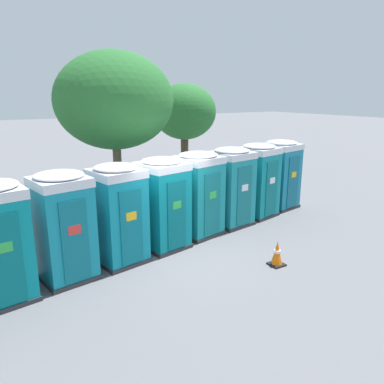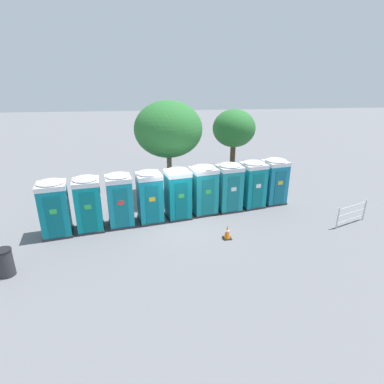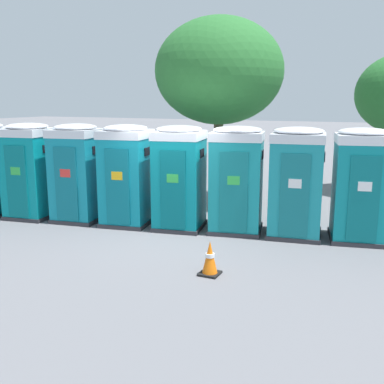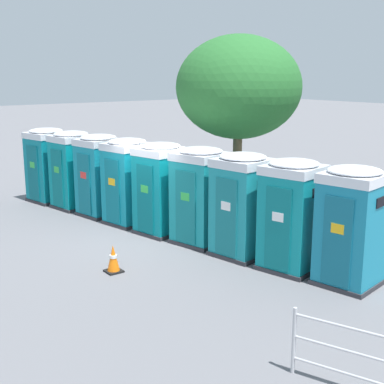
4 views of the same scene
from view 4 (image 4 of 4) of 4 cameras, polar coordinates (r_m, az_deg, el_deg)
ground_plane at (r=14.75m, az=-4.61°, el=-4.73°), size 120.00×120.00×0.00m
portapotty_0 at (r=19.07m, az=-15.14°, el=2.83°), size 1.42×1.41×2.54m
portapotty_1 at (r=17.94m, az=-12.63°, el=2.37°), size 1.33×1.36×2.54m
portapotty_2 at (r=16.84m, az=-9.86°, el=1.82°), size 1.34×1.38×2.54m
portapotty_3 at (r=15.75m, az=-6.88°, el=1.17°), size 1.36×1.39×2.54m
portapotty_4 at (r=14.72m, az=-3.39°, el=0.43°), size 1.37×1.40×2.54m
portapotty_5 at (r=13.84m, az=0.88°, el=-0.35°), size 1.47×1.44×2.54m
portapotty_6 at (r=12.94m, az=5.33°, el=-1.34°), size 1.39×1.37×2.54m
portapotty_7 at (r=12.19m, az=10.60°, el=-2.38°), size 1.43×1.43×2.54m
portapotty_8 at (r=11.60m, az=16.61°, el=-3.49°), size 1.40×1.40×2.54m
street_tree_1 at (r=16.32m, az=4.99°, el=11.04°), size 3.76×3.76×5.50m
traffic_cone at (r=12.20m, az=-8.40°, el=-7.07°), size 0.36×0.36×0.64m
event_barrier at (r=8.06m, az=17.68°, el=-16.44°), size 1.93×0.76×1.05m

